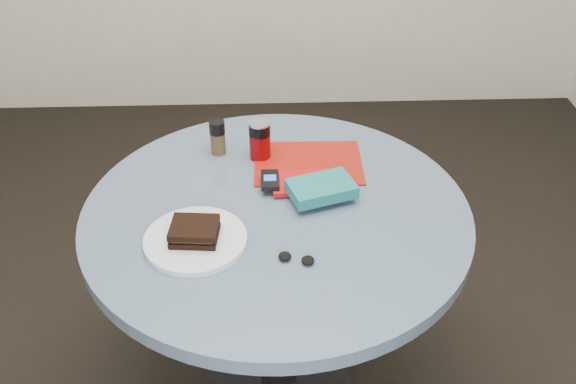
{
  "coord_description": "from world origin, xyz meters",
  "views": [
    {
      "loc": [
        -0.02,
        -1.32,
        1.75
      ],
      "look_at": [
        0.03,
        0.0,
        0.8
      ],
      "focal_mm": 40.0,
      "sensor_mm": 36.0,
      "label": 1
    }
  ],
  "objects_px": {
    "red_book": "(301,182)",
    "novel": "(321,188)",
    "sandwich": "(194,231)",
    "mp3_player": "(270,180)",
    "magazine": "(308,163)",
    "table": "(277,256)",
    "plate": "(196,240)",
    "headphones": "(296,258)",
    "pepper_grinder": "(218,137)",
    "soda_can": "(260,140)"
  },
  "relations": [
    {
      "from": "soda_can",
      "to": "novel",
      "type": "relative_size",
      "value": 0.69
    },
    {
      "from": "magazine",
      "to": "mp3_player",
      "type": "xyz_separation_m",
      "value": [
        -0.11,
        -0.11,
        0.02
      ]
    },
    {
      "from": "plate",
      "to": "pepper_grinder",
      "type": "xyz_separation_m",
      "value": [
        0.04,
        0.4,
        0.05
      ]
    },
    {
      "from": "soda_can",
      "to": "mp3_player",
      "type": "xyz_separation_m",
      "value": [
        0.03,
        -0.15,
        -0.03
      ]
    },
    {
      "from": "sandwich",
      "to": "mp3_player",
      "type": "bearing_deg",
      "value": 50.54
    },
    {
      "from": "soda_can",
      "to": "pepper_grinder",
      "type": "relative_size",
      "value": 1.12
    },
    {
      "from": "sandwich",
      "to": "novel",
      "type": "relative_size",
      "value": 0.71
    },
    {
      "from": "sandwich",
      "to": "plate",
      "type": "bearing_deg",
      "value": 84.61
    },
    {
      "from": "red_book",
      "to": "novel",
      "type": "bearing_deg",
      "value": -57.39
    },
    {
      "from": "pepper_grinder",
      "to": "novel",
      "type": "xyz_separation_m",
      "value": [
        0.28,
        -0.24,
        -0.02
      ]
    },
    {
      "from": "soda_can",
      "to": "pepper_grinder",
      "type": "xyz_separation_m",
      "value": [
        -0.12,
        0.03,
        -0.01
      ]
    },
    {
      "from": "table",
      "to": "headphones",
      "type": "relative_size",
      "value": 10.97
    },
    {
      "from": "table",
      "to": "magazine",
      "type": "height_order",
      "value": "magazine"
    },
    {
      "from": "table",
      "to": "headphones",
      "type": "height_order",
      "value": "headphones"
    },
    {
      "from": "plate",
      "to": "sandwich",
      "type": "relative_size",
      "value": 2.08
    },
    {
      "from": "mp3_player",
      "to": "red_book",
      "type": "bearing_deg",
      "value": 4.1
    },
    {
      "from": "plate",
      "to": "novel",
      "type": "relative_size",
      "value": 1.49
    },
    {
      "from": "headphones",
      "to": "mp3_player",
      "type": "bearing_deg",
      "value": 100.71
    },
    {
      "from": "table",
      "to": "mp3_player",
      "type": "relative_size",
      "value": 11.77
    },
    {
      "from": "sandwich",
      "to": "mp3_player",
      "type": "height_order",
      "value": "sandwich"
    },
    {
      "from": "soda_can",
      "to": "red_book",
      "type": "distance_m",
      "value": 0.19
    },
    {
      "from": "sandwich",
      "to": "pepper_grinder",
      "type": "distance_m",
      "value": 0.41
    },
    {
      "from": "soda_can",
      "to": "headphones",
      "type": "xyz_separation_m",
      "value": [
        0.08,
        -0.45,
        -0.05
      ]
    },
    {
      "from": "plate",
      "to": "red_book",
      "type": "distance_m",
      "value": 0.35
    },
    {
      "from": "magazine",
      "to": "mp3_player",
      "type": "bearing_deg",
      "value": -133.03
    },
    {
      "from": "red_book",
      "to": "pepper_grinder",
      "type": "bearing_deg",
      "value": 136.46
    },
    {
      "from": "red_book",
      "to": "novel",
      "type": "xyz_separation_m",
      "value": [
        0.05,
        -0.06,
        0.02
      ]
    },
    {
      "from": "novel",
      "to": "table",
      "type": "bearing_deg",
      "value": 177.54
    },
    {
      "from": "red_book",
      "to": "mp3_player",
      "type": "relative_size",
      "value": 1.88
    },
    {
      "from": "table",
      "to": "soda_can",
      "type": "xyz_separation_m",
      "value": [
        -0.04,
        0.24,
        0.22
      ]
    },
    {
      "from": "plate",
      "to": "soda_can",
      "type": "distance_m",
      "value": 0.41
    },
    {
      "from": "table",
      "to": "plate",
      "type": "distance_m",
      "value": 0.29
    },
    {
      "from": "red_book",
      "to": "novel",
      "type": "relative_size",
      "value": 0.96
    },
    {
      "from": "novel",
      "to": "headphones",
      "type": "xyz_separation_m",
      "value": [
        -0.08,
        -0.24,
        -0.03
      ]
    },
    {
      "from": "plate",
      "to": "novel",
      "type": "height_order",
      "value": "novel"
    },
    {
      "from": "sandwich",
      "to": "mp3_player",
      "type": "distance_m",
      "value": 0.29
    },
    {
      "from": "plate",
      "to": "headphones",
      "type": "height_order",
      "value": "headphones"
    },
    {
      "from": "plate",
      "to": "pepper_grinder",
      "type": "relative_size",
      "value": 2.4
    },
    {
      "from": "sandwich",
      "to": "headphones",
      "type": "height_order",
      "value": "sandwich"
    },
    {
      "from": "table",
      "to": "soda_can",
      "type": "relative_size",
      "value": 8.66
    },
    {
      "from": "table",
      "to": "novel",
      "type": "xyz_separation_m",
      "value": [
        0.12,
        0.03,
        0.2
      ]
    },
    {
      "from": "plate",
      "to": "red_book",
      "type": "height_order",
      "value": "red_book"
    },
    {
      "from": "magazine",
      "to": "soda_can",
      "type": "bearing_deg",
      "value": 164.38
    },
    {
      "from": "plate",
      "to": "headphones",
      "type": "bearing_deg",
      "value": -17.68
    },
    {
      "from": "table",
      "to": "mp3_player",
      "type": "xyz_separation_m",
      "value": [
        -0.01,
        0.09,
        0.19
      ]
    },
    {
      "from": "sandwich",
      "to": "red_book",
      "type": "relative_size",
      "value": 0.74
    },
    {
      "from": "sandwich",
      "to": "soda_can",
      "type": "bearing_deg",
      "value": 67.4
    },
    {
      "from": "novel",
      "to": "plate",
      "type": "bearing_deg",
      "value": -170.87
    },
    {
      "from": "red_book",
      "to": "soda_can",
      "type": "bearing_deg",
      "value": 120.42
    },
    {
      "from": "mp3_player",
      "to": "headphones",
      "type": "xyz_separation_m",
      "value": [
        0.06,
        -0.3,
        -0.02
      ]
    }
  ]
}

